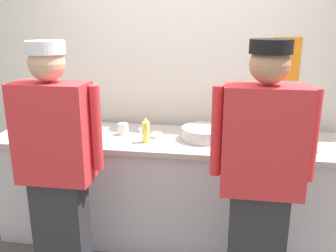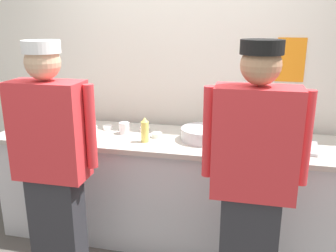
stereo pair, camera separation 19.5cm
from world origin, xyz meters
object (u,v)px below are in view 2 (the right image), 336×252
at_px(sheet_tray, 286,145).
at_px(ramekin_yellow_sauce, 145,129).
at_px(chef_near_left, 52,163).
at_px(chef_center, 253,179).
at_px(mixing_bowl_steel, 204,134).
at_px(ramekin_orange_sauce, 108,127).
at_px(squeeze_bottle_primary, 63,125).
at_px(deli_cup, 124,128).
at_px(squeeze_bottle_spare, 75,113).
at_px(ramekin_red_sauce, 56,121).
at_px(ramekin_green_sauce, 157,135).
at_px(plate_stack_front, 86,131).
at_px(plate_stack_rear, 54,126).
at_px(squeeze_bottle_secondary, 145,130).

xyz_separation_m(sheet_tray, ramekin_yellow_sauce, (-1.19, 0.14, 0.01)).
height_order(chef_near_left, chef_center, chef_center).
distance_m(mixing_bowl_steel, ramekin_orange_sauce, 0.89).
xyz_separation_m(squeeze_bottle_primary, ramekin_orange_sauce, (0.30, 0.25, -0.08)).
bearing_deg(deli_cup, squeeze_bottle_spare, 159.58).
bearing_deg(sheet_tray, deli_cup, 178.31).
height_order(chef_near_left, mixing_bowl_steel, chef_near_left).
relative_size(ramekin_red_sauce, ramekin_green_sauce, 1.16).
xyz_separation_m(chef_center, ramekin_red_sauce, (-1.83, 0.94, -0.01)).
relative_size(sheet_tray, ramekin_orange_sauce, 5.25).
relative_size(chef_center, plate_stack_front, 9.15).
distance_m(sheet_tray, squeeze_bottle_primary, 1.83).
xyz_separation_m(plate_stack_front, mixing_bowl_steel, (1.00, 0.08, 0.01)).
bearing_deg(chef_center, squeeze_bottle_primary, 158.98).
bearing_deg(squeeze_bottle_spare, ramekin_green_sauce, -16.03).
bearing_deg(deli_cup, ramekin_green_sauce, -7.28).
distance_m(chef_center, sheet_tray, 0.77).
bearing_deg(plate_stack_front, squeeze_bottle_primary, -163.10).
height_order(plate_stack_rear, ramekin_green_sauce, plate_stack_rear).
height_order(chef_near_left, deli_cup, chef_near_left).
distance_m(plate_stack_rear, squeeze_bottle_spare, 0.26).
height_order(plate_stack_front, ramekin_red_sauce, plate_stack_front).
relative_size(plate_stack_front, ramekin_yellow_sauce, 2.20).
bearing_deg(chef_near_left, ramekin_orange_sauce, 86.38).
height_order(chef_center, ramekin_yellow_sauce, chef_center).
distance_m(sheet_tray, ramekin_yellow_sauce, 1.19).
bearing_deg(plate_stack_rear, mixing_bowl_steel, 0.29).
bearing_deg(chef_center, plate_stack_rear, 157.04).
height_order(sheet_tray, ramekin_red_sauce, ramekin_red_sauce).
height_order(chef_center, squeeze_bottle_spare, chef_center).
relative_size(chef_near_left, squeeze_bottle_primary, 8.84).
distance_m(sheet_tray, squeeze_bottle_secondary, 1.11).
xyz_separation_m(chef_near_left, chef_center, (1.33, 0.01, 0.01)).
bearing_deg(chef_near_left, ramekin_red_sauce, 118.11).
xyz_separation_m(mixing_bowl_steel, ramekin_green_sauce, (-0.39, -0.02, -0.03)).
bearing_deg(deli_cup, squeeze_bottle_primary, -161.66).
bearing_deg(chef_center, ramekin_red_sauce, 152.89).
height_order(chef_center, squeeze_bottle_secondary, chef_center).
relative_size(squeeze_bottle_primary, ramekin_yellow_sauce, 2.25).
bearing_deg(plate_stack_rear, deli_cup, 2.59).
xyz_separation_m(sheet_tray, squeeze_bottle_primary, (-1.82, -0.12, 0.08)).
relative_size(plate_stack_front, squeeze_bottle_secondary, 0.95).
distance_m(squeeze_bottle_secondary, deli_cup, 0.30).
relative_size(squeeze_bottle_secondary, ramekin_yellow_sauce, 2.31).
distance_m(chef_center, ramekin_red_sauce, 2.06).
bearing_deg(deli_cup, ramekin_red_sauce, 166.79).
height_order(plate_stack_rear, deli_cup, deli_cup).
relative_size(mixing_bowl_steel, ramekin_yellow_sauce, 4.28).
xyz_separation_m(chef_near_left, sheet_tray, (1.58, 0.73, -0.00)).
relative_size(plate_stack_front, squeeze_bottle_primary, 0.98).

